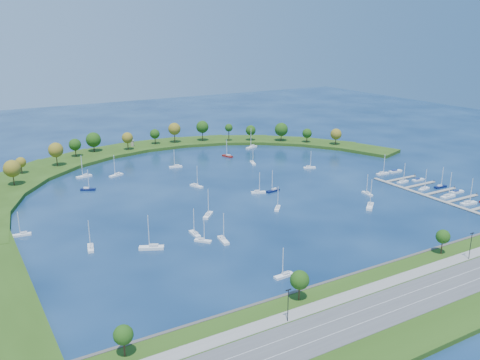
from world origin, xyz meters
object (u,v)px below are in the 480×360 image
moored_boat_12 (88,189)px  moored_boat_21 (258,192)px  docked_boat_10 (383,173)px  docked_boat_7 (440,186)px  moored_boat_3 (309,167)px  moored_boat_6 (273,190)px  docked_boat_9 (418,180)px  docked_boat_5 (457,192)px  moored_boat_5 (370,206)px  moored_boat_16 (84,176)px  docked_boat_11 (395,171)px  dock_system (445,196)px  docked_boat_4 (448,196)px  moored_boat_10 (367,193)px  moored_boat_19 (284,275)px  moored_boat_17 (152,247)px  docked_boat_2 (468,203)px  moored_boat_4 (223,239)px  docked_boat_8 (403,181)px  moored_boat_18 (91,247)px  docked_boat_6 (424,188)px  harbor_tower (132,143)px  moored_boat_2 (208,215)px  moored_boat_9 (116,175)px  moored_boat_7 (252,147)px  moored_boat_20 (176,166)px  moored_boat_15 (203,240)px  moored_boat_0 (196,185)px  moored_boat_13 (253,162)px  moored_boat_11 (22,234)px  moored_boat_1 (278,208)px  moored_boat_8 (195,233)px

moored_boat_12 → moored_boat_21: size_ratio=1.03×
moored_boat_12 → docked_boat_10: size_ratio=0.95×
moored_boat_12 → docked_boat_7: moored_boat_12 is taller
moored_boat_3 → moored_boat_6: moored_boat_6 is taller
docked_boat_9 → docked_boat_5: bearing=-86.3°
moored_boat_5 → docked_boat_5: moored_boat_5 is taller
moored_boat_16 → docked_boat_11: moored_boat_16 is taller
dock_system → docked_boat_4: bearing=-81.9°
moored_boat_10 → docked_boat_10: bearing=-48.6°
moored_boat_16 → moored_boat_19: bearing=90.7°
moored_boat_17 → docked_boat_2: (149.61, -28.64, -0.03)m
dock_system → moored_boat_4: (-122.31, 7.88, 0.56)m
docked_boat_5 → docked_boat_8: bearing=117.3°
moored_boat_16 → moored_boat_18: 101.90m
moored_boat_10 → docked_boat_6: (31.09, -9.26, 0.01)m
docked_boat_7 → docked_boat_6: bearing=174.2°
docked_boat_10 → docked_boat_8: bearing=-94.5°
moored_boat_18 → docked_boat_4: size_ratio=0.88×
harbor_tower → docked_boat_7: bearing=-56.6°
moored_boat_2 → moored_boat_9: size_ratio=1.01×
moored_boat_10 → docked_boat_7: size_ratio=0.96×
moored_boat_6 → docked_boat_10: docked_boat_10 is taller
dock_system → moored_boat_17: (-149.40, 15.43, 0.61)m
moored_boat_7 → docked_boat_4: 143.99m
moored_boat_19 → docked_boat_10: size_ratio=0.93×
moored_boat_20 → docked_boat_7: 150.39m
moored_boat_21 → docked_boat_6: (77.70, -39.16, 0.00)m
moored_boat_3 → moored_boat_15: (-104.03, -65.41, -0.01)m
moored_boat_0 → moored_boat_2: 44.78m
docked_boat_5 → docked_boat_7: bearing=95.5°
moored_boat_2 → moored_boat_18: 55.51m
moored_boat_6 → docked_boat_9: bearing=152.7°
moored_boat_13 → docked_boat_10: (51.65, -58.60, 0.00)m
moored_boat_3 → moored_boat_4: 119.10m
moored_boat_3 → moored_boat_12: moored_boat_12 is taller
moored_boat_4 → moored_boat_11: size_ratio=1.16×
harbor_tower → docked_boat_8: (100.29, -151.88, -3.35)m
moored_boat_1 → moored_boat_19: size_ratio=0.99×
docked_boat_9 → moored_boat_21: bearing=167.2°
moored_boat_0 → docked_boat_6: moored_boat_0 is taller
moored_boat_7 → moored_boat_9: moored_boat_7 is taller
moored_boat_8 → moored_boat_4: bearing=-147.5°
moored_boat_0 → moored_boat_19: bearing=-29.4°
moored_boat_17 → docked_boat_4: 150.56m
docked_boat_4 → moored_boat_1: bearing=158.8°
docked_boat_8 → moored_boat_4: bearing=-174.9°
docked_boat_4 → docked_boat_5: 10.83m
harbor_tower → moored_boat_12: 93.36m
moored_boat_21 → moored_boat_10: bearing=-11.4°
moored_boat_2 → moored_boat_21: 40.92m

